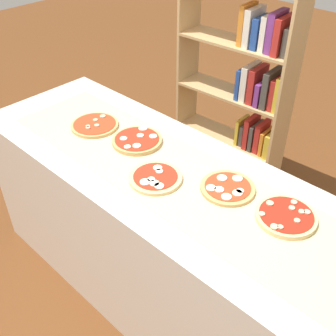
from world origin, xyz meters
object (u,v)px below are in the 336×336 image
Objects in this scene: pizza_mozzarella_1 at (137,140)px; pizza_mushroom_4 at (286,216)px; pizza_mozzarella_3 at (228,188)px; pizza_mozzarella_2 at (155,178)px; bookshelf at (247,100)px; pizza_mushroom_0 at (95,125)px.

pizza_mushroom_4 reaches higher than pizza_mozzarella_1.
pizza_mozzarella_1 is 0.56m from pizza_mozzarella_3.
pizza_mozzarella_2 is 0.59m from pizza_mushroom_4.
bookshelf is (-0.04, 1.07, -0.19)m from pizza_mozzarella_1.
pizza_mushroom_4 is at bearing -49.74° from bookshelf.
pizza_mozzarella_3 is at bearing 30.68° from pizza_mozzarella_2.
bookshelf is (-0.60, 1.06, -0.19)m from pizza_mozzarella_3.
pizza_mozzarella_3 is at bearing -177.14° from pizza_mushroom_4.
pizza_mushroom_4 reaches higher than pizza_mozzarella_2.
pizza_mozzarella_3 is at bearing -60.31° from bookshelf.
pizza_mozzarella_3 is at bearing 1.57° from pizza_mozzarella_1.
pizza_mozzarella_1 reaches higher than pizza_mushroom_0.
pizza_mozzarella_2 is at bearing -10.17° from pizza_mushroom_0.
pizza_mushroom_0 is 0.29m from pizza_mozzarella_1.
pizza_mushroom_0 is 1.16m from bookshelf.
pizza_mozzarella_2 is 0.16× the size of bookshelf.
pizza_mushroom_0 is 1.13m from pizza_mushroom_4.
pizza_mozzarella_3 is 1.23m from bookshelf.
pizza_mushroom_4 is (1.12, 0.08, 0.00)m from pizza_mushroom_0.
bookshelf is (-0.88, 1.04, -0.19)m from pizza_mushroom_4.
pizza_mushroom_4 is at bearing 2.00° from pizza_mozzarella_1.
pizza_mozzarella_2 and pizza_mozzarella_3 have the same top height.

